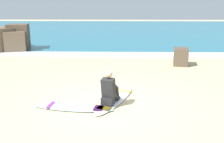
{
  "coord_description": "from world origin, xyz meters",
  "views": [
    {
      "loc": [
        0.35,
        -6.66,
        2.72
      ],
      "look_at": [
        0.13,
        1.57,
        0.55
      ],
      "focal_mm": 41.16,
      "sensor_mm": 36.0,
      "label": 1
    }
  ],
  "objects_px": {
    "surfboard_spare_near": "(73,107)",
    "shoreline_rock": "(181,57)",
    "surfer_seated": "(109,90)",
    "surfboard_main": "(115,99)"
  },
  "relations": [
    {
      "from": "surfboard_main",
      "to": "surfboard_spare_near",
      "type": "height_order",
      "value": "same"
    },
    {
      "from": "surfboard_main",
      "to": "shoreline_rock",
      "type": "xyz_separation_m",
      "value": [
        2.92,
        4.52,
        0.36
      ]
    },
    {
      "from": "surfer_seated",
      "to": "surfboard_spare_near",
      "type": "distance_m",
      "value": 1.09
    },
    {
      "from": "surfer_seated",
      "to": "shoreline_rock",
      "type": "relative_size",
      "value": 1.19
    },
    {
      "from": "surfboard_main",
      "to": "surfboard_spare_near",
      "type": "relative_size",
      "value": 1.13
    },
    {
      "from": "surfer_seated",
      "to": "surfboard_main",
      "type": "bearing_deg",
      "value": 68.14
    },
    {
      "from": "surfboard_main",
      "to": "surfboard_spare_near",
      "type": "xyz_separation_m",
      "value": [
        -1.14,
        -0.65,
        0.0
      ]
    },
    {
      "from": "surfboard_spare_near",
      "to": "shoreline_rock",
      "type": "bearing_deg",
      "value": 51.87
    },
    {
      "from": "shoreline_rock",
      "to": "surfboard_spare_near",
      "type": "bearing_deg",
      "value": -128.13
    },
    {
      "from": "surfboard_spare_near",
      "to": "shoreline_rock",
      "type": "distance_m",
      "value": 6.58
    }
  ]
}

